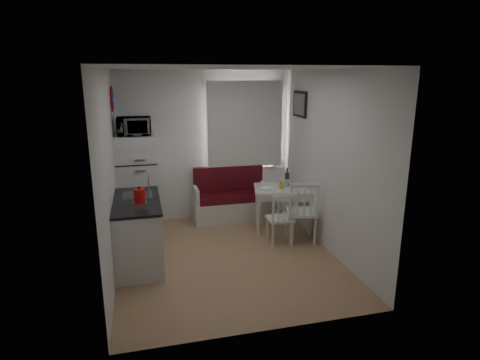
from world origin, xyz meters
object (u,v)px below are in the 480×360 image
object	(u,v)px
wine_bottle	(287,177)
microwave	(134,126)
kettle	(139,196)
bench	(230,203)
dining_table	(283,192)
kitchen_counter	(138,231)
chair_left	(282,214)
fridge	(138,183)
chair_right	(305,206)

from	to	relation	value
wine_bottle	microwave	bearing A→B (deg)	171.25
kettle	microwave	bearing A→B (deg)	91.21
microwave	kettle	distance (m)	1.59
bench	dining_table	bearing A→B (deg)	-40.06
kitchen_counter	dining_table	xyz separation A→B (m)	(2.35, 0.72, 0.17)
kitchen_counter	chair_left	size ratio (longest dim) A/B	3.02
dining_table	fridge	size ratio (longest dim) A/B	0.67
kitchen_counter	wine_bottle	size ratio (longest dim) A/B	4.24
fridge	kettle	xyz separation A→B (m)	(0.03, -1.47, 0.22)
bench	chair_right	xyz separation A→B (m)	(0.86, -1.30, 0.29)
microwave	dining_table	bearing A→B (deg)	-11.51
chair_right	kettle	bearing A→B (deg)	-158.92
chair_right	kettle	xyz separation A→B (m)	(-2.40, -0.27, 0.42)
microwave	kettle	xyz separation A→B (m)	(0.03, -1.42, -0.72)
chair_left	wine_bottle	bearing A→B (deg)	66.19
bench	dining_table	distance (m)	1.04
dining_table	chair_left	distance (m)	0.71
fridge	wine_bottle	world-z (taller)	fridge
kitchen_counter	kettle	xyz separation A→B (m)	(0.05, -0.22, 0.56)
chair_left	microwave	distance (m)	2.67
kitchen_counter	bench	bearing A→B (deg)	40.40
kitchen_counter	dining_table	distance (m)	2.46
fridge	microwave	world-z (taller)	microwave
kettle	chair_right	bearing A→B (deg)	6.48
kitchen_counter	microwave	bearing A→B (deg)	89.06
kitchen_counter	kettle	distance (m)	0.61
bench	kitchen_counter	bearing A→B (deg)	-139.60
fridge	wine_bottle	xyz separation A→B (m)	(2.43, -0.42, 0.07)
kitchen_counter	wine_bottle	xyz separation A→B (m)	(2.45, 0.82, 0.41)
dining_table	fridge	distance (m)	2.39
chair_right	microwave	bearing A→B (deg)	169.39
kitchen_counter	fridge	size ratio (longest dim) A/B	0.83
kitchen_counter	chair_right	size ratio (longest dim) A/B	2.40
dining_table	fridge	xyz separation A→B (m)	(-2.33, 0.52, 0.17)
kitchen_counter	chair_left	world-z (taller)	kitchen_counter
chair_right	fridge	xyz separation A→B (m)	(-2.43, 1.19, 0.20)
fridge	wine_bottle	bearing A→B (deg)	-9.90
wine_bottle	fridge	bearing A→B (deg)	170.10
bench	chair_left	world-z (taller)	bench
dining_table	microwave	xyz separation A→B (m)	(-2.33, 0.47, 1.11)
bench	chair_right	distance (m)	1.59
chair_left	chair_right	bearing A→B (deg)	-1.34
bench	kettle	bearing A→B (deg)	-134.37
kitchen_counter	wine_bottle	world-z (taller)	kitchen_counter
chair_left	wine_bottle	world-z (taller)	wine_bottle
chair_left	wine_bottle	size ratio (longest dim) A/B	1.40
microwave	wine_bottle	bearing A→B (deg)	-8.75
chair_right	fridge	distance (m)	2.71
microwave	fridge	bearing A→B (deg)	90.00
wine_bottle	chair_left	bearing A→B (deg)	-115.10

